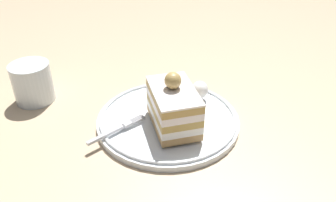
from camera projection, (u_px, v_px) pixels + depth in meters
name	position (u px, v px, depth m)	size (l,w,h in m)	color
ground_plane	(152.00, 119.00, 0.61)	(2.40, 2.40, 0.00)	tan
dessert_plate	(168.00, 119.00, 0.60)	(0.25, 0.25, 0.02)	white
cake_slice	(174.00, 106.00, 0.56)	(0.12, 0.09, 0.09)	tan
whipped_cream_dollop	(200.00, 90.00, 0.64)	(0.03, 0.03, 0.03)	white
fork	(119.00, 129.00, 0.56)	(0.07, 0.09, 0.00)	silver
drink_glass_near	(33.00, 84.00, 0.65)	(0.07, 0.07, 0.08)	silver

